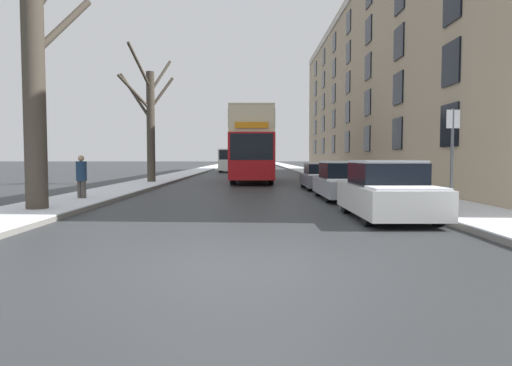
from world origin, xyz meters
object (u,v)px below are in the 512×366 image
Objects in this scene: bare_tree_left_0 at (34,61)px; parked_car_2 at (323,177)px; street_sign_post at (452,158)px; oncoming_van at (230,160)px; bare_tree_left_1 at (150,119)px; parked_car_1 at (344,182)px; parked_car_0 at (387,192)px; double_decker_bus at (252,142)px; pedestrian_left_sidewalk at (81,177)px.

bare_tree_left_0 is 1.94× the size of parked_car_2.
street_sign_post is at bearing -8.39° from bare_tree_left_0.
bare_tree_left_0 is at bearing -95.63° from oncoming_van.
oncoming_van is (3.46, 35.11, -2.87)m from bare_tree_left_0.
bare_tree_left_1 reaches higher than parked_car_1.
bare_tree_left_1 is 13.58m from parked_car_1.
bare_tree_left_1 is 1.92× the size of parked_car_0.
parked_car_1 is at bearing -90.00° from parked_car_2.
street_sign_post is at bearing -22.60° from parked_car_0.
bare_tree_left_1 reaches higher than parked_car_0.
double_decker_bus is 2.36× the size of parked_car_1.
double_decker_bus is 14.68m from pedestrian_left_sidewalk.
parked_car_2 is at bearing 96.94° from street_sign_post.
parked_car_0 is (9.33, -14.82, -3.04)m from bare_tree_left_1.
street_sign_post reaches higher than oncoming_van.
parked_car_1 is at bearing -45.18° from bare_tree_left_1.
double_decker_bus is at bearing 116.86° from parked_car_2.
parked_car_0 is at bearing -6.15° from bare_tree_left_0.
bare_tree_left_0 is 10.88m from parked_car_1.
bare_tree_left_1 is 1.53× the size of oncoming_van.
double_decker_bus is (5.83, 16.56, -1.66)m from bare_tree_left_0.
bare_tree_left_0 is 1.64× the size of oncoming_van.
bare_tree_left_0 is at bearing 173.85° from parked_car_0.
oncoming_van is at bearing 99.19° from parked_car_0.
oncoming_van reaches higher than pedestrian_left_sidewalk.
bare_tree_left_1 is at bearing 122.19° from parked_car_0.
oncoming_van is at bearing -76.10° from pedestrian_left_sidewalk.
parked_car_2 is (0.00, 5.27, -0.05)m from parked_car_1.
bare_tree_left_1 is 1.81× the size of parked_car_2.
parked_car_2 is 11.36m from pedestrian_left_sidewalk.
parked_car_2 is at bearing -63.14° from double_decker_bus.
parked_car_0 is at bearing -78.80° from double_decker_bus.
bare_tree_left_1 is 18.87m from street_sign_post.
pedestrian_left_sidewalk is 11.70m from street_sign_post.
oncoming_van reaches higher than parked_car_2.
parked_car_0 is 10.70m from parked_car_2.
pedestrian_left_sidewalk is (-5.82, -13.38, -1.60)m from double_decker_bus.
pedestrian_left_sidewalk is at bearing -89.85° from bare_tree_left_1.
bare_tree_left_0 is at bearing -109.38° from double_decker_bus.
pedestrian_left_sidewalk is (-9.30, -1.24, 0.24)m from parked_car_1.
bare_tree_left_0 is 13.90m from parked_car_2.
parked_car_0 is at bearing -90.00° from parked_car_1.
pedestrian_left_sidewalk is (-3.46, -31.93, -0.39)m from oncoming_van.
parked_car_1 is 0.86× the size of oncoming_van.
bare_tree_left_1 reaches higher than double_decker_bus.
bare_tree_left_0 is 4.56m from pedestrian_left_sidewalk.
parked_car_0 is (3.48, -17.56, -1.82)m from double_decker_bus.
bare_tree_left_1 is 2.81× the size of street_sign_post.
street_sign_post is at bearing -83.06° from parked_car_2.
parked_car_1 is at bearing 25.45° from bare_tree_left_0.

